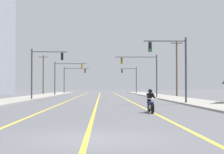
% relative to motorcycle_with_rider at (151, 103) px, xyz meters
% --- Properties ---
extents(ground_plane, '(400.00, 400.00, 0.00)m').
position_rel_motorcycle_with_rider_xyz_m(ground_plane, '(-3.33, -11.42, -0.59)').
color(ground_plane, '#5B5B60').
extents(lane_stripe_center, '(0.16, 100.00, 0.01)m').
position_rel_motorcycle_with_rider_xyz_m(lane_stripe_center, '(-3.47, 33.58, -0.58)').
color(lane_stripe_center, yellow).
rests_on(lane_stripe_center, ground).
extents(lane_stripe_left, '(0.16, 100.00, 0.01)m').
position_rel_motorcycle_with_rider_xyz_m(lane_stripe_left, '(-6.83, 33.58, -0.58)').
color(lane_stripe_left, yellow).
rests_on(lane_stripe_left, ground).
extents(lane_stripe_right, '(0.16, 100.00, 0.01)m').
position_rel_motorcycle_with_rider_xyz_m(lane_stripe_right, '(0.15, 33.58, -0.58)').
color(lane_stripe_right, yellow).
rests_on(lane_stripe_right, ground).
extents(sidewalk_kerb_right, '(4.40, 110.00, 0.14)m').
position_rel_motorcycle_with_rider_xyz_m(sidewalk_kerb_right, '(6.48, 28.58, -0.52)').
color(sidewalk_kerb_right, '#9E998E').
rests_on(sidewalk_kerb_right, ground).
extents(sidewalk_kerb_left, '(4.40, 110.00, 0.14)m').
position_rel_motorcycle_with_rider_xyz_m(sidewalk_kerb_left, '(-13.14, 28.58, -0.52)').
color(sidewalk_kerb_left, '#9E998E').
rests_on(sidewalk_kerb_left, ground).
extents(motorcycle_with_rider, '(0.70, 2.19, 1.46)m').
position_rel_motorcycle_with_rider_xyz_m(motorcycle_with_rider, '(0.00, 0.00, 0.00)').
color(motorcycle_with_rider, black).
rests_on(motorcycle_with_rider, ground).
extents(traffic_signal_near_right, '(4.01, 0.37, 6.20)m').
position_rel_motorcycle_with_rider_xyz_m(traffic_signal_near_right, '(3.70, 11.64, 3.46)').
color(traffic_signal_near_right, '#47474C').
rests_on(traffic_signal_near_right, ground).
extents(traffic_signal_near_left, '(4.38, 0.48, 6.20)m').
position_rel_motorcycle_with_rider_xyz_m(traffic_signal_near_left, '(-10.26, 22.71, 3.48)').
color(traffic_signal_near_left, '#47474C').
rests_on(traffic_signal_near_left, ground).
extents(traffic_signal_mid_right, '(5.98, 0.37, 6.20)m').
position_rel_motorcycle_with_rider_xyz_m(traffic_signal_mid_right, '(3.08, 30.39, 3.58)').
color(traffic_signal_mid_right, '#47474C').
rests_on(traffic_signal_mid_right, ground).
extents(traffic_signal_mid_left, '(5.92, 0.46, 6.20)m').
position_rel_motorcycle_with_rider_xyz_m(traffic_signal_mid_left, '(-9.87, 46.02, 3.57)').
color(traffic_signal_mid_left, '#47474C').
rests_on(traffic_signal_mid_left, ground).
extents(traffic_signal_far_right, '(4.03, 0.44, 6.20)m').
position_rel_motorcycle_with_rider_xyz_m(traffic_signal_far_right, '(3.96, 64.51, 3.46)').
color(traffic_signal_far_right, '#47474C').
rests_on(traffic_signal_far_right, ground).
extents(traffic_signal_far_left, '(5.75, 0.52, 6.20)m').
position_rel_motorcycle_with_rider_xyz_m(traffic_signal_far_left, '(-9.99, 63.85, 3.56)').
color(traffic_signal_far_left, '#47474C').
rests_on(traffic_signal_far_left, ground).
extents(utility_pole_right_far, '(1.96, 0.26, 9.23)m').
position_rel_motorcycle_with_rider_xyz_m(utility_pole_right_far, '(9.39, 38.69, 4.22)').
color(utility_pole_right_far, brown).
rests_on(utility_pole_right_far, ground).
extents(utility_pole_left_far, '(2.15, 0.26, 8.93)m').
position_rel_motorcycle_with_rider_xyz_m(utility_pole_left_far, '(-16.61, 64.56, 4.09)').
color(utility_pole_left_far, brown).
rests_on(utility_pole_left_far, ground).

